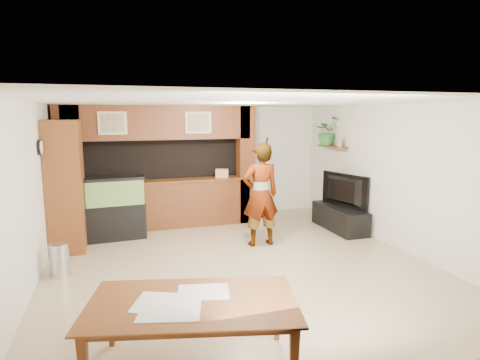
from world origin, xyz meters
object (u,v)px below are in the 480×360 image
object	(u,v)px
aquarium	(115,209)
person	(261,195)
pantry_cabinet	(66,186)
television	(341,191)
dining_table	(193,338)

from	to	relation	value
aquarium	person	distance (m)	2.84
pantry_cabinet	aquarium	bearing A→B (deg)	20.89
television	person	bearing A→B (deg)	86.66
aquarium	dining_table	distance (m)	4.57
pantry_cabinet	aquarium	size ratio (longest dim) A/B	1.89
aquarium	television	distance (m)	4.59
aquarium	dining_table	size ratio (longest dim) A/B	0.63
television	dining_table	xyz separation A→B (m)	(-3.88, -3.78, -0.49)
aquarium	pantry_cabinet	bearing A→B (deg)	-162.64
pantry_cabinet	television	size ratio (longest dim) A/B	1.91
television	person	distance (m)	2.02
television	dining_table	size ratio (longest dim) A/B	0.62
pantry_cabinet	television	bearing A→B (deg)	-4.45
dining_table	television	bearing A→B (deg)	57.85
person	pantry_cabinet	bearing A→B (deg)	-15.55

